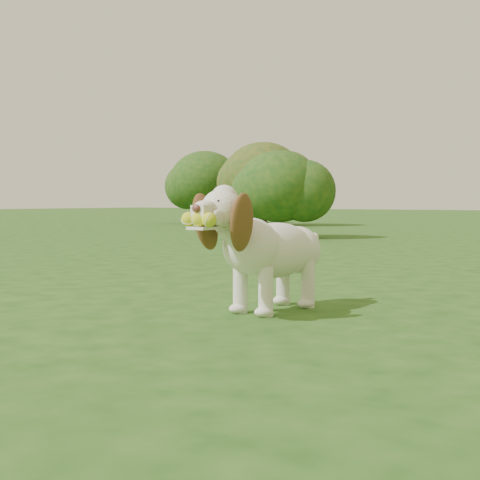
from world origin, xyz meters
The scene contains 5 objects.
ground centered at (0.00, 0.00, 0.00)m, with size 80.00×80.00×0.00m, color #1D4413.
dog centered at (-0.39, 0.07, 0.36)m, with size 0.39×1.04×0.68m.
shrub_a centered at (-4.13, 6.21, 0.83)m, with size 1.36×1.36×1.41m.
shrub_g centered at (-9.46, 11.01, 1.12)m, with size 1.85×1.85×1.91m.
shrub_e centered at (-7.28, 10.51, 1.18)m, with size 1.93×1.93×2.00m.
Camera 1 is at (1.56, -2.91, 0.60)m, focal length 50.00 mm.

